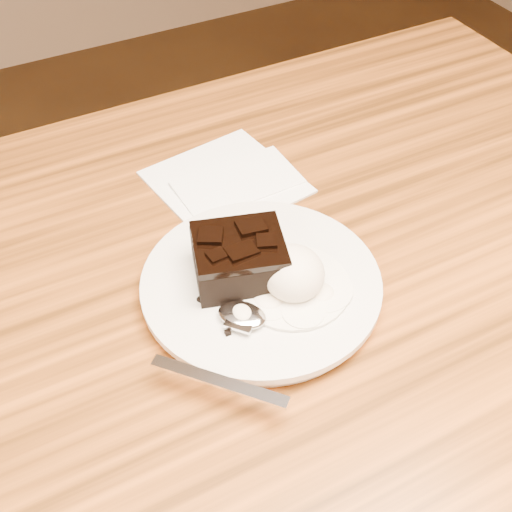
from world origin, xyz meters
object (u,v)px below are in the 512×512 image
spoon (242,316)px  napkin (226,181)px  plate (261,286)px  brownie (239,261)px  ice_cream_scoop (293,273)px

spoon → napkin: bearing=26.7°
spoon → napkin: 0.21m
plate → brownie: (-0.01, 0.01, 0.03)m
plate → brownie: size_ratio=2.76×
ice_cream_scoop → napkin: ice_cream_scoop is taller
plate → spoon: (-0.04, -0.03, 0.01)m
brownie → spoon: size_ratio=0.47×
ice_cream_scoop → napkin: bearing=83.2°
plate → spoon: bearing=-136.9°
ice_cream_scoop → spoon: (-0.06, -0.01, -0.01)m
plate → spoon: 0.05m
plate → napkin: (0.04, 0.16, -0.01)m
brownie → plate: bearing=-43.0°
plate → ice_cream_scoop: (0.02, -0.02, 0.03)m
brownie → napkin: 0.16m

